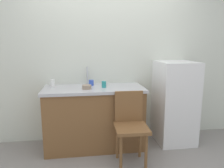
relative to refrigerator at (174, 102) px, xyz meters
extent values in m
cube|color=silver|center=(-0.99, 0.34, 0.61)|extent=(4.80, 0.10, 2.45)
cube|color=brown|center=(-1.21, -0.01, -0.19)|extent=(1.36, 0.60, 0.84)
cube|color=#B7B7BC|center=(-1.21, -0.01, 0.25)|extent=(1.40, 0.64, 0.04)
cylinder|color=#B7B7BC|center=(-1.29, 0.24, 0.40)|extent=(0.02, 0.02, 0.26)
cube|color=white|center=(0.00, 0.00, 0.00)|extent=(0.53, 0.59, 1.22)
cylinder|color=brown|center=(-0.95, -0.69, -0.39)|extent=(0.04, 0.04, 0.45)
cylinder|color=brown|center=(-0.65, -0.70, -0.39)|extent=(0.04, 0.04, 0.45)
cylinder|color=brown|center=(-0.94, -0.40, -0.39)|extent=(0.04, 0.04, 0.45)
cylinder|color=brown|center=(-0.64, -0.40, -0.39)|extent=(0.04, 0.04, 0.45)
cube|color=brown|center=(-0.79, -0.55, -0.14)|extent=(0.41, 0.41, 0.04)
cube|color=brown|center=(-0.79, -0.36, 0.08)|extent=(0.36, 0.04, 0.40)
cylinder|color=gray|center=(-1.31, -0.09, 0.29)|extent=(0.13, 0.13, 0.05)
cylinder|color=white|center=(-1.79, 0.12, 0.32)|extent=(0.06, 0.06, 0.11)
cylinder|color=teal|center=(-1.07, -0.04, 0.31)|extent=(0.06, 0.06, 0.09)
cylinder|color=blue|center=(-1.24, 0.13, 0.31)|extent=(0.07, 0.07, 0.08)
camera|label=1|loc=(-1.38, -2.94, 0.88)|focal=34.36mm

